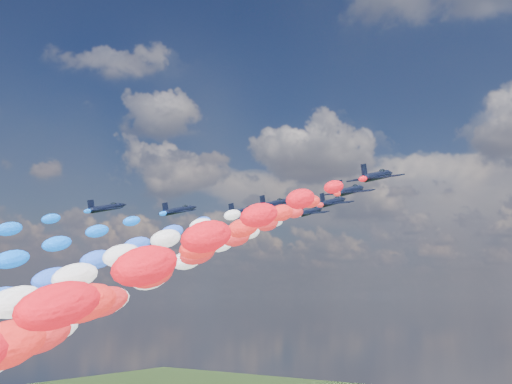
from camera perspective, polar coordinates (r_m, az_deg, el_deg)
The scene contains 12 objects.
jet_0 at distance 153.11m, azimuth -12.96°, elevation -1.37°, with size 9.43×12.65×2.79m, color black, non-canonical shape.
jet_1 at distance 154.52m, azimuth -6.77°, elevation -1.61°, with size 9.43×12.65×2.79m, color black, non-canonical shape.
jet_2 at distance 154.69m, azimuth -1.11°, elevation -1.68°, with size 9.43×12.65×2.79m, color black, non-canonical shape.
jet_3 at distance 142.73m, azimuth 1.60°, elevation -1.05°, with size 9.43×12.65×2.79m, color black, non-canonical shape.
jet_4 at distance 156.34m, azimuth 4.76°, elevation -1.73°, with size 9.43×12.65×2.79m, color black, non-canonical shape.
trail_4 at distance 102.96m, azimuth -15.30°, elevation -12.06°, with size 6.37×131.81×55.53m, color white, non-canonical shape.
jet_5 at distance 140.51m, azimuth 6.70°, elevation -0.86°, with size 9.43×12.65×2.79m, color black, non-canonical shape.
trail_5 at distance 86.27m, azimuth -15.97°, elevation -12.66°, with size 6.37×131.81×55.53m, color red, non-canonical shape.
jet_6 at distance 125.74m, azimuth 8.26°, elevation 0.13°, with size 9.43×12.65×2.79m, color black, non-canonical shape.
trail_6 at distance 71.17m, azimuth -18.07°, elevation -13.40°, with size 6.37×131.81×55.53m, color red, non-canonical shape.
jet_7 at distance 111.32m, azimuth 10.49°, elevation 1.39°, with size 9.43×12.65×2.79m, color black, non-canonical shape.
trail_7 at distance 56.15m, azimuth -20.79°, elevation -14.54°, with size 6.37×131.81×55.53m, color red, non-canonical shape.
Camera 1 is at (79.88, -107.55, 71.97)m, focal length 45.80 mm.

